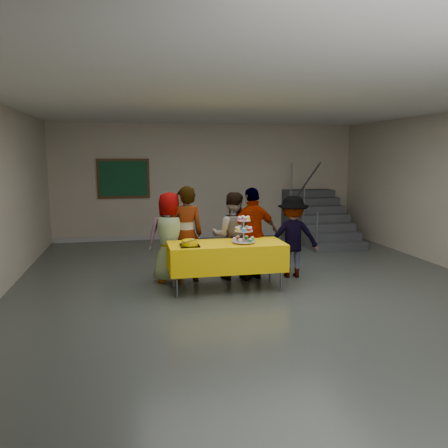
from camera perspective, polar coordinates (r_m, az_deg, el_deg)
The scene contains 11 objects.
room_shell at distance 6.72m, azimuth 5.19°, elevation 8.58°, with size 10.00×10.04×3.02m.
bake_table at distance 7.11m, azimuth 0.33°, elevation -4.18°, with size 1.88×0.78×0.77m.
cupcake_stand at distance 7.03m, azimuth 2.58°, elevation -1.06°, with size 0.38×0.38×0.44m.
bear_cake at distance 6.82m, azimuth -4.51°, elevation -2.41°, with size 0.32×0.36×0.12m.
schoolchild_a at distance 7.55m, azimuth -7.09°, elevation -1.74°, with size 0.76×0.50×1.56m, color slate.
schoolchild_b at distance 7.51m, azimuth -5.01°, elevation -1.37°, with size 0.61×0.40×1.66m, color slate.
schoolchild_c at distance 7.69m, azimuth 1.09°, elevation -1.55°, with size 0.75×0.58×1.54m, color slate.
schoolchild_d at distance 7.67m, azimuth 3.79°, elevation -1.27°, with size 0.95×0.40×1.63m, color slate.
schoolchild_e at distance 7.91m, azimuth 8.93°, elevation -1.65°, with size 0.95×0.54×1.46m, color slate.
staircase at distance 11.64m, azimuth 11.91°, elevation 0.39°, with size 1.30×2.40×2.04m.
noticeboard at distance 11.39m, azimuth -12.99°, elevation 5.80°, with size 1.30×0.05×1.00m.
Camera 1 is at (-1.96, -6.41, 2.15)m, focal length 35.00 mm.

